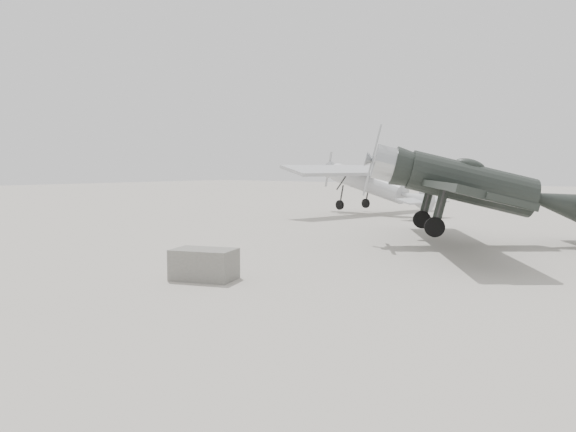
% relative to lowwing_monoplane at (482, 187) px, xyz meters
% --- Properties ---
extents(ground, '(160.00, 160.00, 0.00)m').
position_rel_lowwing_monoplane_xyz_m(ground, '(-3.40, -8.22, -2.19)').
color(ground, gray).
rests_on(ground, ground).
extents(lowwing_monoplane, '(10.34, 11.84, 4.13)m').
position_rel_lowwing_monoplane_xyz_m(lowwing_monoplane, '(0.00, 0.00, 0.00)').
color(lowwing_monoplane, black).
rests_on(lowwing_monoplane, ground).
extents(highwing_monoplane, '(8.75, 12.23, 3.46)m').
position_rel_lowwing_monoplane_xyz_m(highwing_monoplane, '(-10.15, 9.81, -0.02)').
color(highwing_monoplane, '#ADAFB3').
rests_on(highwing_monoplane, ground).
extents(equipment_block, '(1.86, 1.49, 0.81)m').
position_rel_lowwing_monoplane_xyz_m(equipment_block, '(-3.51, -10.96, -1.78)').
color(equipment_block, slate).
rests_on(equipment_block, ground).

